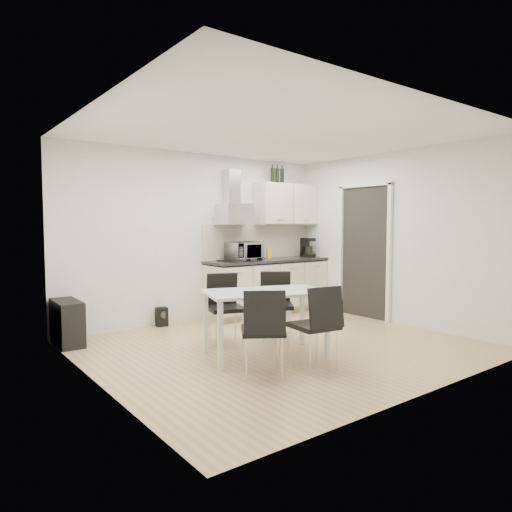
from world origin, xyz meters
The scene contains 15 objects.
ground centered at (0.00, 0.00, 0.00)m, with size 4.50×4.50×0.00m, color tan.
wall_back centered at (0.00, 2.00, 1.30)m, with size 4.50×0.10×2.60m, color white.
wall_front centered at (0.00, -2.00, 1.30)m, with size 4.50×0.10×2.60m, color white.
wall_left centered at (-2.25, 0.00, 1.30)m, with size 0.10×4.00×2.60m, color white.
wall_right centered at (2.25, 0.00, 1.30)m, with size 0.10×4.00×2.60m, color white.
ceiling centered at (0.00, 0.00, 2.60)m, with size 4.50×4.50×0.00m, color white.
doorway centered at (2.21, 0.55, 1.05)m, with size 0.08×1.04×2.10m, color white.
kitchenette centered at (1.19, 1.73, 0.83)m, with size 2.22×0.64×2.52m.
dining_table centered at (-0.41, -0.22, 0.66)m, with size 1.50×1.13×0.75m.
chair_far_left centered at (-0.49, 0.48, 0.44)m, with size 0.44×0.50×0.88m, color black, non-canonical shape.
chair_far_right centered at (0.14, 0.25, 0.44)m, with size 0.44×0.50×0.88m, color black, non-canonical shape.
chair_near_left centered at (-0.85, -0.74, 0.44)m, with size 0.44×0.50×0.88m, color black, non-canonical shape.
chair_near_right centered at (-0.29, -0.88, 0.44)m, with size 0.44×0.50×0.88m, color black, non-canonical shape.
guitar_amp centered at (-2.09, 1.65, 0.28)m, with size 0.30×0.67×0.56m.
floor_speaker centered at (-0.69, 1.90, 0.14)m, with size 0.17×0.15×0.28m, color black.
Camera 1 is at (-3.59, -4.25, 1.50)m, focal length 32.00 mm.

